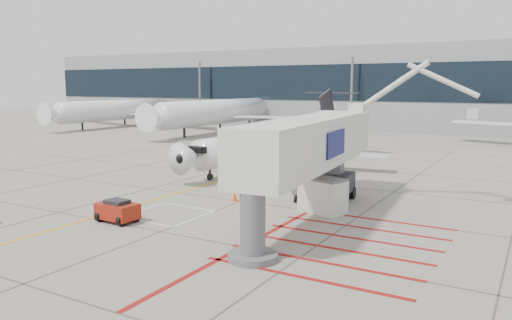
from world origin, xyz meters
The scene contains 12 objects.
ground_plane centered at (0.00, 0.00, 0.00)m, with size 260.00×260.00×0.00m, color gray.
regional_jet centered at (-5.24, 15.28, 3.51)m, with size 21.23×26.76×7.01m, color white, non-canonical shape.
jet_bridge centered at (5.74, 1.34, 3.86)m, with size 9.14×19.29×7.72m, color silver, non-canonical shape.
pushback_tug centered at (-3.39, -3.69, 0.67)m, with size 2.29×1.43×1.33m, color maroon, non-canonical shape.
baggage_cart centered at (3.95, 6.16, 0.65)m, with size 2.07×1.31×1.31m, color #5B5B60, non-canonical shape.
ground_power_unit centered at (5.79, 3.99, 1.05)m, with size 2.66×1.55×2.11m, color silver, non-canonical shape.
cone_nose centered at (-0.41, 3.85, 0.28)m, with size 0.41×0.41×0.56m, color #EC450C.
cone_side centered at (-1.43, 5.93, 0.22)m, with size 0.32×0.32×0.44m, color #FF5D0D.
terminal_building centered at (10.00, 70.00, 7.00)m, with size 180.00×28.00×14.00m, color gray.
terminal_glass_band centered at (10.00, 55.95, 8.00)m, with size 180.00×0.10×6.00m, color black.
bg_aircraft_a centered at (-50.91, 46.00, 5.43)m, with size 32.57×36.19×10.86m, color silver, non-canonical shape.
bg_aircraft_b centered at (-28.42, 46.00, 5.87)m, with size 35.20×39.11×11.73m, color silver, non-canonical shape.
Camera 1 is at (16.95, -23.38, 7.62)m, focal length 35.00 mm.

